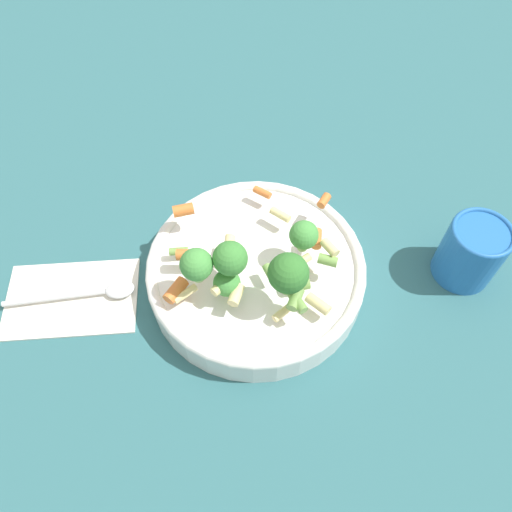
# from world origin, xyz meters

# --- Properties ---
(ground_plane) EXTENTS (3.00, 3.00, 0.00)m
(ground_plane) POSITION_xyz_m (0.00, 0.00, 0.00)
(ground_plane) COLOR #2D6066
(bowl) EXTENTS (0.27, 0.27, 0.05)m
(bowl) POSITION_xyz_m (0.00, 0.00, 0.03)
(bowl) COLOR white
(bowl) RESTS_ON ground_plane
(pasta_salad) EXTENTS (0.24, 0.21, 0.08)m
(pasta_salad) POSITION_xyz_m (0.02, 0.02, 0.09)
(pasta_salad) COLOR #8CB766
(pasta_salad) RESTS_ON bowl
(cup) EXTENTS (0.07, 0.07, 0.09)m
(cup) POSITION_xyz_m (-0.23, 0.13, 0.04)
(cup) COLOR #2366B2
(cup) RESTS_ON ground_plane
(napkin) EXTENTS (0.19, 0.17, 0.01)m
(napkin) POSITION_xyz_m (0.21, -0.10, 0.00)
(napkin) COLOR white
(napkin) RESTS_ON ground_plane
(spoon) EXTENTS (0.15, 0.08, 0.01)m
(spoon) POSITION_xyz_m (0.18, -0.09, 0.01)
(spoon) COLOR silver
(spoon) RESTS_ON napkin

